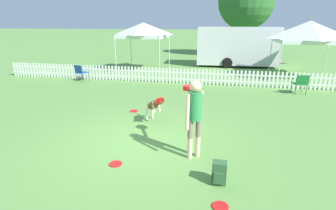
# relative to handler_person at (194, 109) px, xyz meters

# --- Properties ---
(ground_plane) EXTENTS (240.00, 240.00, 0.00)m
(ground_plane) POSITION_rel_handler_person_xyz_m (-1.31, 0.45, -1.11)
(ground_plane) COLOR #5B8C42
(handler_person) EXTENTS (0.58, 1.14, 1.74)m
(handler_person) POSITION_rel_handler_person_xyz_m (0.00, 0.00, 0.00)
(handler_person) COLOR beige
(handler_person) RESTS_ON ground_plane
(leaping_dog) EXTENTS (0.86, 1.05, 0.92)m
(leaping_dog) POSITION_rel_handler_person_xyz_m (-1.38, 1.79, -0.56)
(leaping_dog) COLOR brown
(leaping_dog) RESTS_ON ground_plane
(frisbee_near_handler) EXTENTS (0.27, 0.27, 0.02)m
(frisbee_near_handler) POSITION_rel_handler_person_xyz_m (-1.54, -0.73, -1.09)
(frisbee_near_handler) COLOR red
(frisbee_near_handler) RESTS_ON ground_plane
(frisbee_near_dog) EXTENTS (0.27, 0.27, 0.02)m
(frisbee_near_dog) POSITION_rel_handler_person_xyz_m (-2.32, 2.66, -1.09)
(frisbee_near_dog) COLOR red
(frisbee_near_dog) RESTS_ON ground_plane
(frisbee_midfield) EXTENTS (0.27, 0.27, 0.02)m
(frisbee_midfield) POSITION_rel_handler_person_xyz_m (0.65, -1.63, -1.09)
(frisbee_midfield) COLOR red
(frisbee_midfield) RESTS_ON ground_plane
(backpack_on_grass) EXTENTS (0.26, 0.24, 0.44)m
(backpack_on_grass) POSITION_rel_handler_person_xyz_m (0.60, -0.97, -0.89)
(backpack_on_grass) COLOR #2D5633
(backpack_on_grass) RESTS_ON ground_plane
(picket_fence) EXTENTS (19.48, 0.04, 0.75)m
(picket_fence) POSITION_rel_handler_person_xyz_m (-1.31, 7.20, -0.73)
(picket_fence) COLOR white
(picket_fence) RESTS_ON ground_plane
(folding_chair_blue_left) EXTENTS (0.63, 0.65, 0.83)m
(folding_chair_blue_left) POSITION_rel_handler_person_xyz_m (-6.56, 6.68, -0.61)
(folding_chair_blue_left) COLOR #333338
(folding_chair_blue_left) RESTS_ON ground_plane
(folding_chair_center) EXTENTS (0.60, 0.61, 0.82)m
(folding_chair_center) POSITION_rel_handler_person_xyz_m (3.71, 6.28, -0.61)
(folding_chair_center) COLOR #333338
(folding_chair_center) RESTS_ON ground_plane
(canopy_tent_main) EXTENTS (2.65, 2.65, 2.88)m
(canopy_tent_main) POSITION_rel_handler_person_xyz_m (-4.29, 10.22, 1.33)
(canopy_tent_main) COLOR silver
(canopy_tent_main) RESTS_ON ground_plane
(canopy_tent_secondary) EXTENTS (3.09, 3.09, 2.96)m
(canopy_tent_secondary) POSITION_rel_handler_person_xyz_m (4.74, 9.99, 1.30)
(canopy_tent_secondary) COLOR silver
(canopy_tent_secondary) RESTS_ON ground_plane
(equipment_trailer) EXTENTS (6.14, 2.46, 2.59)m
(equipment_trailer) POSITION_rel_handler_person_xyz_m (1.32, 13.49, 0.26)
(equipment_trailer) COLOR silver
(equipment_trailer) RESTS_ON ground_plane
(tree_left_grove) EXTENTS (4.80, 4.80, 7.04)m
(tree_left_grove) POSITION_rel_handler_person_xyz_m (2.06, 19.67, 3.52)
(tree_left_grove) COLOR #4C3823
(tree_left_grove) RESTS_ON ground_plane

